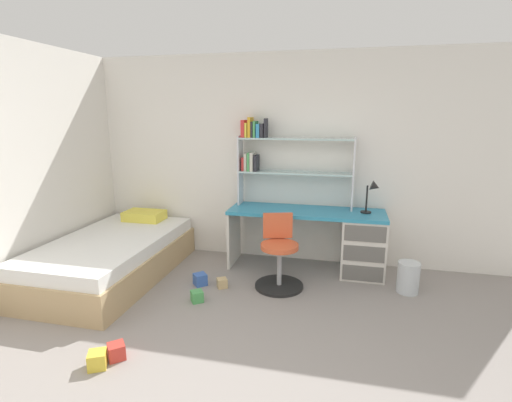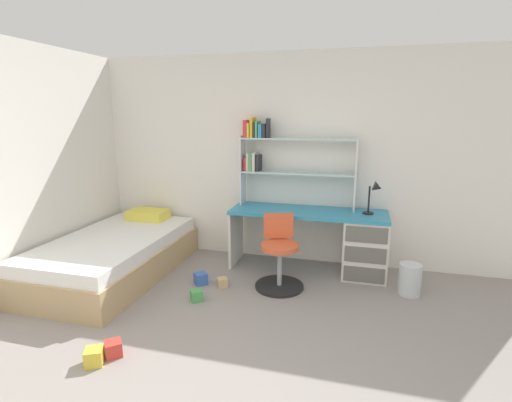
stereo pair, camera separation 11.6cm
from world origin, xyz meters
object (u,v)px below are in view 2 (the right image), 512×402
Objects in this scene: toy_block_green_1 at (197,295)px; swivel_chair at (279,260)px; desk at (348,240)px; bookshelf_hutch at (279,154)px; bed_platform at (115,255)px; toy_block_red_4 at (113,349)px; toy_block_yellow_2 at (94,357)px; toy_block_natural_0 at (222,283)px; toy_block_blue_3 at (201,279)px; waste_bin at (410,279)px; desk_lamp at (375,193)px.

swivel_chair is at bearing 36.39° from toy_block_green_1.
bookshelf_hutch reaches higher than desk.
toy_block_red_4 is at bearing -55.86° from bed_platform.
toy_block_yellow_2 is (-0.33, -1.11, 0.01)m from toy_block_green_1.
toy_block_natural_0 is 0.84× the size of toy_block_red_4.
desk is at bearing 25.01° from toy_block_blue_3.
toy_block_red_4 is at bearing -96.24° from toy_block_blue_3.
toy_block_green_1 is (-2.06, -0.70, -0.11)m from waste_bin.
desk reaches higher than toy_block_natural_0.
swivel_chair is 1.83m from toy_block_red_4.
toy_block_natural_0 is at bearing -154.81° from desk_lamp.
toy_block_green_1 is at bearing -16.89° from bed_platform.
desk is 1.73m from toy_block_blue_3.
toy_block_yellow_2 is (-1.06, -1.65, -0.24)m from swivel_chair.
desk reaches higher than toy_block_yellow_2.
waste_bin is 2.61× the size of toy_block_yellow_2.
desk_lamp is 3.46× the size of toy_block_green_1.
toy_block_blue_3 is (-0.84, -0.17, -0.24)m from swivel_chair.
desk is 14.30× the size of toy_block_blue_3.
toy_block_green_1 is (-0.14, -0.36, 0.00)m from toy_block_natural_0.
desk_lamp is 1.94m from toy_block_natural_0.
bookshelf_hutch is at bearing 64.41° from toy_block_natural_0.
toy_block_yellow_2 is 0.99× the size of toy_block_blue_3.
toy_block_yellow_2 is 0.15m from toy_block_red_4.
desk_lamp reaches higher than toy_block_red_4.
toy_block_blue_3 reaches higher than toy_block_red_4.
bed_platform is at bearing -152.82° from bookshelf_hutch.
toy_block_green_1 is 0.88× the size of toy_block_blue_3.
swivel_chair is 2.38× the size of waste_bin.
toy_block_natural_0 is (-1.92, -0.34, -0.11)m from waste_bin.
waste_bin is (0.38, -0.38, -0.81)m from desk_lamp.
bed_platform is 1.63m from toy_block_red_4.
desk_lamp is 2.98m from toy_block_red_4.
bookshelf_hutch reaches higher than toy_block_red_4.
bookshelf_hutch reaches higher than waste_bin.
waste_bin reaches higher than toy_block_natural_0.
bed_platform is 20.32× the size of toy_block_natural_0.
desk_lamp is 3.80× the size of toy_block_natural_0.
swivel_chair is 7.01× the size of toy_block_green_1.
toy_block_red_4 is (-0.40, -1.34, 0.01)m from toy_block_natural_0.
toy_block_red_4 is at bearing -104.53° from toy_block_green_1.
desk_lamp is 1.17× the size of waste_bin.
bookshelf_hutch is at bearing 169.08° from desk.
swivel_chair is at bearing -150.31° from desk_lamp.
desk_lamp is at bearing 134.98° from waste_bin.
bed_platform is at bearing 163.11° from toy_block_green_1.
toy_block_green_1 is at bearing -143.61° from swivel_chair.
bed_platform is at bearing -173.89° from waste_bin.
swivel_chair reaches higher than toy_block_red_4.
waste_bin is at bearing 6.11° from bed_platform.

